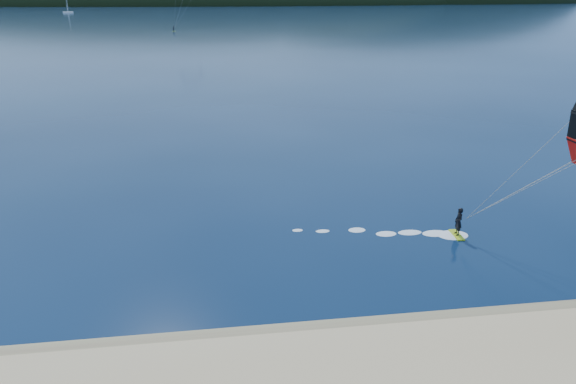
{
  "coord_description": "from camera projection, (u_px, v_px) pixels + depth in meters",
  "views": [
    {
      "loc": [
        -1.83,
        -13.06,
        14.49
      ],
      "look_at": [
        1.15,
        10.0,
        5.0
      ],
      "focal_mm": 30.51,
      "sensor_mm": 36.0,
      "label": 1
    }
  ],
  "objects": [
    {
      "name": "wet_sand",
      "position": [
        278.0,
        342.0,
        21.79
      ],
      "size": [
        220.0,
        2.5,
        0.1
      ],
      "color": "#8A6F50",
      "rests_on": "ground"
    },
    {
      "name": "sailboat",
      "position": [
        68.0,
        12.0,
        377.19
      ],
      "size": [
        7.8,
        4.88,
        10.88
      ],
      "color": "white",
      "rests_on": "ground"
    },
    {
      "name": "headland",
      "position": [
        222.0,
        4.0,
        702.09
      ],
      "size": [
        1200.0,
        310.0,
        140.0
      ],
      "color": "black",
      "rests_on": "ground"
    }
  ]
}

